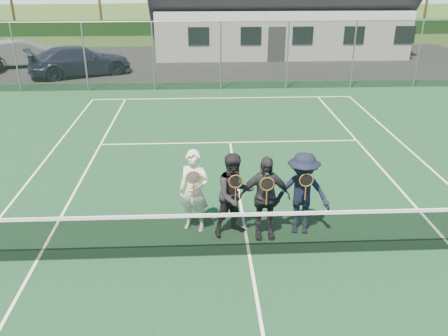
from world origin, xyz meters
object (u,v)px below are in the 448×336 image
Objects in this scene: car_c at (80,61)px; player_b at (235,195)px; car_b at (24,53)px; tennis_net at (250,232)px; player_c at (265,197)px; player_d at (302,194)px; player_a at (194,191)px.

car_c is 17.39m from player_b.
car_b reaches higher than tennis_net.
player_b is 1.00× the size of player_c.
car_b is 2.44× the size of player_c.
tennis_net is 6.49× the size of player_d.
car_c is 17.99m from player_d.
car_c is 17.77m from player_c.
player_b and player_c have the same top height.
player_d is (11.89, -18.49, 0.20)m from car_b.
tennis_net is 6.49× the size of player_a.
player_a is 1.00× the size of player_c.
car_c is 2.84× the size of player_c.
player_d is (1.40, -0.00, -0.00)m from player_b.
car_b is 21.98m from player_d.
player_a reaches higher than car_b.
player_a is at bearing 174.33° from player_d.
tennis_net is at bearing -143.72° from player_d.
player_b is at bearing -167.61° from car_b.
player_a reaches higher than tennis_net.
player_c reaches higher than car_c.
car_c is 0.44× the size of tennis_net.
player_a is at bearing 176.40° from car_c.
car_c is (3.65, -2.49, 0.02)m from car_b.
player_b is (0.83, -0.22, -0.00)m from player_a.
player_a is 0.86m from player_b.
player_d is at bearing -5.67° from player_a.
tennis_net is 1.57m from player_a.
player_c is at bearing -14.34° from player_a.
tennis_net is at bearing -74.29° from player_b.
player_a is at bearing 165.25° from player_b.
player_c reaches higher than car_b.
player_a is 1.48m from player_c.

